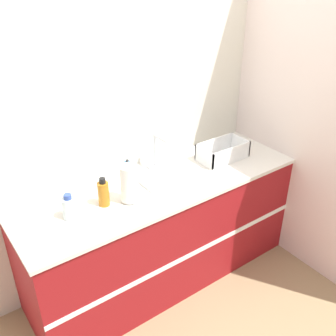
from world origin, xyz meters
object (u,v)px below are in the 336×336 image
at_px(paper_towel_roll, 129,184).
at_px(sink, 165,171).
at_px(dish_rack, 223,153).
at_px(bottle_clear, 69,208).
at_px(soap_dispenser, 128,167).
at_px(bottle_amber, 104,193).

bearing_deg(paper_towel_roll, sink, 21.26).
bearing_deg(sink, dish_rack, -7.42).
bearing_deg(bottle_clear, soap_dispenser, 25.77).
distance_m(bottle_clear, soap_dispenser, 0.65).
height_order(sink, bottle_amber, sink).
height_order(dish_rack, bottle_amber, bottle_amber).
distance_m(sink, dish_rack, 0.52).
xyz_separation_m(sink, dish_rack, (0.52, -0.07, 0.03)).
xyz_separation_m(dish_rack, bottle_clear, (-1.32, -0.03, 0.03)).
bearing_deg(sink, soap_dispenser, 139.34).
bearing_deg(bottle_amber, paper_towel_roll, -21.50).
bearing_deg(bottle_amber, soap_dispenser, 39.16).
bearing_deg(bottle_clear, bottle_amber, 0.44).
bearing_deg(dish_rack, bottle_amber, -178.53).
relative_size(bottle_clear, bottle_amber, 0.85).
distance_m(sink, bottle_clear, 0.81).
bearing_deg(paper_towel_roll, dish_rack, 5.60).
distance_m(bottle_clear, bottle_amber, 0.24).
xyz_separation_m(sink, soap_dispenser, (-0.22, 0.19, 0.02)).
bearing_deg(sink, paper_towel_roll, -158.74).
relative_size(paper_towel_roll, dish_rack, 0.68).
distance_m(sink, soap_dispenser, 0.29).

